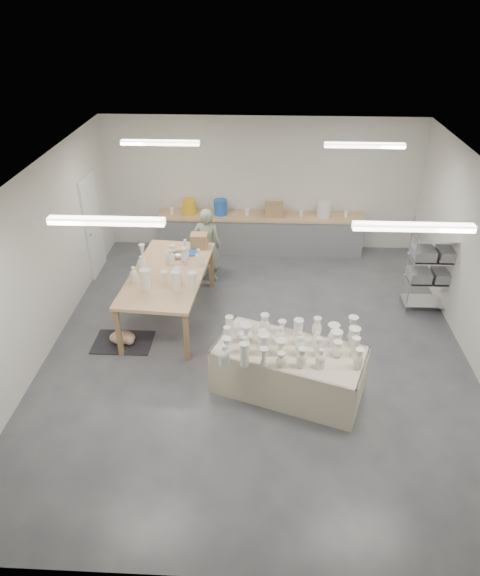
# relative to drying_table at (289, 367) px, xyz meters

# --- Properties ---
(room) EXTENTS (8.00, 8.02, 3.00)m
(room) POSITION_rel_drying_table_xyz_m (-0.60, 1.13, 1.62)
(room) COLOR #424449
(room) RESTS_ON ground
(back_counter) EXTENTS (4.60, 0.60, 1.24)m
(back_counter) POSITION_rel_drying_table_xyz_m (-0.51, 4.73, 0.05)
(back_counter) COLOR tan
(back_counter) RESTS_ON ground
(wire_shelf) EXTENTS (0.88, 0.48, 1.80)m
(wire_shelf) POSITION_rel_drying_table_xyz_m (2.70, 2.45, 0.48)
(wire_shelf) COLOR silver
(wire_shelf) RESTS_ON ground
(drying_table) EXTENTS (2.40, 1.75, 1.13)m
(drying_table) POSITION_rel_drying_table_xyz_m (0.00, 0.00, 0.00)
(drying_table) COLOR olive
(drying_table) RESTS_ON ground
(work_table) EXTENTS (1.45, 2.63, 1.31)m
(work_table) POSITION_rel_drying_table_xyz_m (-2.06, 1.97, 0.51)
(work_table) COLOR tan
(work_table) RESTS_ON ground
(rug) EXTENTS (1.00, 0.70, 0.02)m
(rug) POSITION_rel_drying_table_xyz_m (-2.81, 1.06, -0.43)
(rug) COLOR black
(rug) RESTS_ON ground
(cat) EXTENTS (0.51, 0.40, 0.19)m
(cat) POSITION_rel_drying_table_xyz_m (-2.79, 1.04, -0.32)
(cat) COLOR white
(cat) RESTS_ON rug
(potter) EXTENTS (0.62, 0.46, 1.58)m
(potter) POSITION_rel_drying_table_xyz_m (-1.56, 3.37, 0.35)
(potter) COLOR gray
(potter) RESTS_ON ground
(red_stool) EXTENTS (0.47, 0.47, 0.35)m
(red_stool) POSITION_rel_drying_table_xyz_m (-1.56, 3.64, -0.12)
(red_stool) COLOR red
(red_stool) RESTS_ON ground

